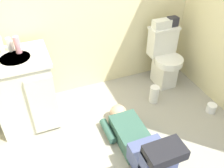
{
  "coord_description": "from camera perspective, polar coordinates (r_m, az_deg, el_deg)",
  "views": [
    {
      "loc": [
        -0.73,
        -1.53,
        2.0
      ],
      "look_at": [
        0.03,
        0.34,
        0.45
      ],
      "focal_mm": 39.34,
      "sensor_mm": 36.0,
      "label": 1
    }
  ],
  "objects": [
    {
      "name": "faucet",
      "position": [
        2.56,
        -22.16,
        8.36
      ],
      "size": [
        0.02,
        0.02,
        0.1
      ],
      "primitive_type": "cylinder",
      "color": "silver",
      "rests_on": "vanity_cabinet"
    },
    {
      "name": "vanity_cabinet",
      "position": [
        2.67,
        -19.65,
        -1.47
      ],
      "size": [
        0.6,
        0.53,
        0.82
      ],
      "color": "silver",
      "rests_on": "ground_plane"
    },
    {
      "name": "tissue_box",
      "position": [
        3.05,
        11.49,
        13.56
      ],
      "size": [
        0.22,
        0.11,
        0.1
      ],
      "primitive_type": "cube",
      "color": "silver",
      "rests_on": "toilet"
    },
    {
      "name": "paper_towel_roll",
      "position": [
        2.99,
        9.76,
        -2.36
      ],
      "size": [
        0.11,
        0.11,
        0.22
      ],
      "primitive_type": "cylinder",
      "color": "white",
      "rests_on": "ground_plane"
    },
    {
      "name": "ground_plane",
      "position": [
        2.64,
        2.24,
        -12.53
      ],
      "size": [
        3.06,
        2.96,
        0.04
      ],
      "primitive_type": "cube",
      "color": "#9C9889"
    },
    {
      "name": "toiletry_bag",
      "position": [
        3.13,
        13.91,
        13.93
      ],
      "size": [
        0.12,
        0.09,
        0.11
      ],
      "primitive_type": "cube",
      "color": "#26262D",
      "rests_on": "toilet"
    },
    {
      "name": "bottle_white",
      "position": [
        2.54,
        -22.72,
        8.47
      ],
      "size": [
        0.05,
        0.05,
        0.13
      ],
      "primitive_type": "cylinder",
      "color": "silver",
      "rests_on": "vanity_cabinet"
    },
    {
      "name": "bottle_pink",
      "position": [
        2.47,
        -21.14,
        8.51
      ],
      "size": [
        0.06,
        0.06,
        0.17
      ],
      "primitive_type": "cylinder",
      "color": "pink",
      "rests_on": "vanity_cabinet"
    },
    {
      "name": "bottle_clear",
      "position": [
        2.54,
        -24.43,
        8.35
      ],
      "size": [
        0.04,
        0.04,
        0.16
      ],
      "primitive_type": "cylinder",
      "color": "silver",
      "rests_on": "vanity_cabinet"
    },
    {
      "name": "toilet",
      "position": [
        3.2,
        12.07,
        5.93
      ],
      "size": [
        0.36,
        0.46,
        0.75
      ],
      "color": "white",
      "rests_on": "ground_plane"
    },
    {
      "name": "person_plumber",
      "position": [
        2.36,
        6.39,
        -13.36
      ],
      "size": [
        0.39,
        1.06,
        0.52
      ],
      "color": "#33594C",
      "rests_on": "ground_plane"
    },
    {
      "name": "toilet_paper_roll",
      "position": [
        3.08,
        22.08,
        -5.2
      ],
      "size": [
        0.11,
        0.11,
        0.1
      ],
      "primitive_type": "cylinder",
      "color": "white",
      "rests_on": "ground_plane"
    }
  ]
}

